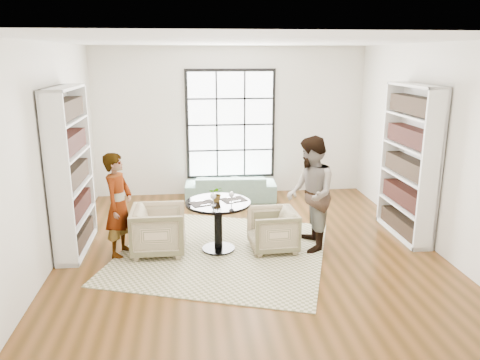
{
  "coord_description": "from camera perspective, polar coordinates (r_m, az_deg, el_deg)",
  "views": [
    {
      "loc": [
        -0.84,
        -6.48,
        2.82
      ],
      "look_at": [
        -0.09,
        0.4,
        0.97
      ],
      "focal_mm": 35.0,
      "sensor_mm": 36.0,
      "label": 1
    }
  ],
  "objects": [
    {
      "name": "room_shell",
      "position": [
        7.25,
        0.57,
        2.54
      ],
      "size": [
        6.0,
        6.01,
        6.0
      ],
      "color": "silver",
      "rests_on": "ground"
    },
    {
      "name": "person_right",
      "position": [
        6.92,
        8.57,
        -1.71
      ],
      "size": [
        0.7,
        0.87,
        1.7
      ],
      "primitive_type": "imported",
      "rotation": [
        0.0,
        0.0,
        -1.64
      ],
      "color": "gray",
      "rests_on": "ground"
    },
    {
      "name": "wine_glass_left",
      "position": [
        6.6,
        -3.28,
        -2.02
      ],
      "size": [
        0.09,
        0.09,
        0.19
      ],
      "color": "silver",
      "rests_on": "pedestal_table"
    },
    {
      "name": "sofa",
      "position": [
        9.33,
        -1.15,
        -0.93
      ],
      "size": [
        1.82,
        0.8,
        0.52
      ],
      "primitive_type": "imported",
      "rotation": [
        0.0,
        0.0,
        3.08
      ],
      "color": "gray",
      "rests_on": "ground"
    },
    {
      "name": "placemat_left",
      "position": [
        6.74,
        -4.57,
        -2.85
      ],
      "size": [
        0.41,
        0.36,
        0.01
      ],
      "primitive_type": "cube",
      "rotation": [
        0.0,
        0.0,
        0.34
      ],
      "color": "black",
      "rests_on": "pedestal_table"
    },
    {
      "name": "cutlery_right",
      "position": [
        6.89,
        -0.78,
        -2.34
      ],
      "size": [
        0.21,
        0.25,
        0.01
      ],
      "primitive_type": null,
      "rotation": [
        0.0,
        0.0,
        0.34
      ],
      "color": "silver",
      "rests_on": "placemat_right"
    },
    {
      "name": "wine_glass_right",
      "position": [
        6.71,
        -1.05,
        -1.8
      ],
      "size": [
        0.08,
        0.08,
        0.17
      ],
      "color": "silver",
      "rests_on": "pedestal_table"
    },
    {
      "name": "person_left",
      "position": [
        6.88,
        -14.59,
        -2.96
      ],
      "size": [
        0.51,
        0.63,
        1.51
      ],
      "primitive_type": "imported",
      "rotation": [
        0.0,
        0.0,
        1.27
      ],
      "color": "gray",
      "rests_on": "ground"
    },
    {
      "name": "armchair_left",
      "position": [
        6.95,
        -9.86,
        -6.02
      ],
      "size": [
        0.78,
        0.76,
        0.7
      ],
      "primitive_type": "imported",
      "rotation": [
        0.0,
        0.0,
        1.57
      ],
      "color": "#C0BD89",
      "rests_on": "ground"
    },
    {
      "name": "flower_centerpiece",
      "position": [
        6.78,
        -2.84,
        -1.69
      ],
      "size": [
        0.25,
        0.23,
        0.23
      ],
      "primitive_type": "imported",
      "rotation": [
        0.0,
        0.0,
        -0.25
      ],
      "color": "gray",
      "rests_on": "pedestal_table"
    },
    {
      "name": "cutlery_left",
      "position": [
        6.73,
        -4.57,
        -2.79
      ],
      "size": [
        0.21,
        0.25,
        0.01
      ],
      "primitive_type": null,
      "rotation": [
        0.0,
        0.0,
        0.34
      ],
      "color": "silver",
      "rests_on": "placemat_left"
    },
    {
      "name": "ground",
      "position": [
        7.12,
        1.06,
        -8.34
      ],
      "size": [
        6.0,
        6.0,
        0.0
      ],
      "primitive_type": "plane",
      "color": "brown"
    },
    {
      "name": "placemat_right",
      "position": [
        6.89,
        -0.78,
        -2.4
      ],
      "size": [
        0.41,
        0.36,
        0.01
      ],
      "primitive_type": "cube",
      "rotation": [
        0.0,
        0.0,
        0.34
      ],
      "color": "black",
      "rests_on": "pedestal_table"
    },
    {
      "name": "pedestal_table",
      "position": [
        6.87,
        -2.69,
        -4.33
      ],
      "size": [
        0.95,
        0.95,
        0.76
      ],
      "rotation": [
        0.0,
        0.0,
        0.34
      ],
      "color": "black",
      "rests_on": "ground"
    },
    {
      "name": "rug",
      "position": [
        7.01,
        -2.13,
        -8.69
      ],
      "size": [
        3.69,
        3.69,
        0.01
      ],
      "primitive_type": "cube",
      "rotation": [
        0.0,
        0.0,
        -0.33
      ],
      "color": "#C1B491",
      "rests_on": "ground"
    },
    {
      "name": "armchair_right",
      "position": [
        6.98,
        4.0,
        -6.11
      ],
      "size": [
        0.72,
        0.7,
        0.63
      ],
      "primitive_type": "imported",
      "rotation": [
        0.0,
        0.0,
        -1.52
      ],
      "color": "tan",
      "rests_on": "ground"
    }
  ]
}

